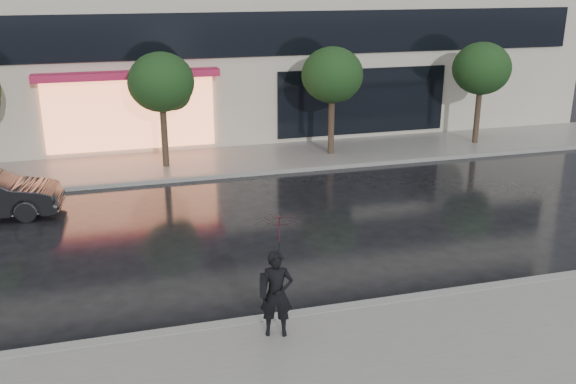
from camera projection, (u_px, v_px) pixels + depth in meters
name	position (u px, v px, depth m)	size (l,w,h in m)	color
ground	(354.00, 286.00, 13.79)	(120.00, 120.00, 0.00)	black
sidewalk_near	(425.00, 368.00, 10.81)	(60.00, 4.50, 0.12)	slate
sidewalk_far	(250.00, 159.00, 23.11)	(60.00, 3.50, 0.12)	slate
curb_near	(372.00, 305.00, 12.86)	(60.00, 0.25, 0.14)	gray
curb_far	(261.00, 172.00, 21.52)	(60.00, 0.25, 0.14)	gray
tree_mid_west	(163.00, 84.00, 21.23)	(2.20, 2.20, 3.99)	#33261C
tree_mid_east	(334.00, 77.00, 22.79)	(2.20, 2.20, 3.99)	#33261C
tree_far_east	(482.00, 70.00, 24.34)	(2.20, 2.20, 3.99)	#33261C
pedestrian_with_umbrella	(278.00, 257.00, 11.25)	(1.15, 1.16, 2.32)	black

